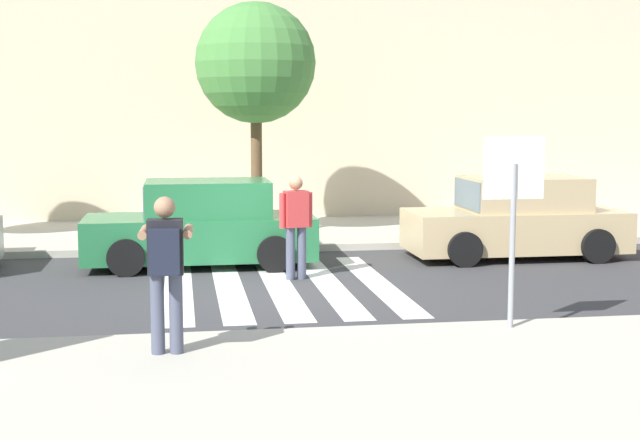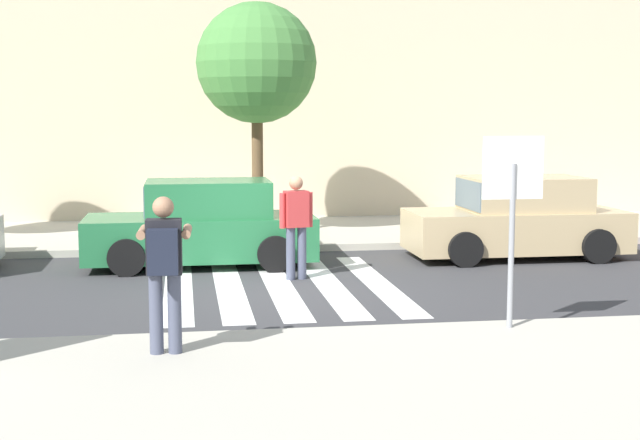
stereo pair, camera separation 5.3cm
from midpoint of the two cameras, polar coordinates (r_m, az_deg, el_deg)
name	(u,v)px [view 2 (the right image)]	position (r m, az deg, el deg)	size (l,w,h in m)	color
ground_plane	(281,288)	(14.13, -2.43, -4.38)	(120.00, 120.00, 0.00)	#38383A
sidewalk_near	(356,414)	(8.18, 2.50, -12.30)	(60.00, 6.00, 0.14)	#B2AD9E
sidewalk_far	(251,233)	(20.02, -4.33, -0.86)	(60.00, 4.80, 0.14)	#B2AD9E
building_facade_far	(238,105)	(24.22, -5.21, 7.32)	(56.00, 4.00, 5.91)	beige
crosswalk_stripe_0	(178,288)	(14.24, -8.95, -4.35)	(0.44, 5.20, 0.01)	silver
crosswalk_stripe_1	(229,287)	(14.26, -5.72, -4.29)	(0.44, 5.20, 0.01)	silver
crosswalk_stripe_2	(279,286)	(14.33, -2.52, -4.21)	(0.44, 5.20, 0.01)	silver
crosswalk_stripe_3	(328,284)	(14.43, 0.65, -4.12)	(0.44, 5.20, 0.01)	silver
crosswalk_stripe_4	(377,283)	(14.58, 3.76, -4.02)	(0.44, 5.20, 0.01)	silver
stop_sign	(512,189)	(11.00, 12.35, 1.93)	(0.76, 0.08, 2.34)	gray
photographer_with_backpack	(164,261)	(9.75, -9.79, -2.60)	(0.60, 0.86, 1.72)	#474C60
pedestrian_crossing	(296,221)	(14.72, -1.43, -0.08)	(0.57, 0.32, 1.72)	#474C60
parked_car_green	(203,226)	(16.21, -7.42, -0.38)	(4.10, 1.92, 1.55)	#236B3D
parked_car_tan	(518,220)	(17.40, 12.63, 0.00)	(4.10, 1.92, 1.55)	tan
street_tree_center	(257,64)	(18.92, -3.99, 9.93)	(2.53, 2.53, 4.92)	brown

